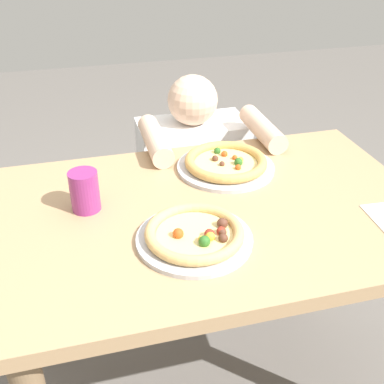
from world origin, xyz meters
name	(u,v)px	position (x,y,z in m)	size (l,w,h in m)	color
dining_table	(213,245)	(0.00, 0.00, 0.62)	(1.16, 0.76, 0.75)	tan
pizza_near	(195,235)	(-0.09, -0.13, 0.77)	(0.28, 0.28, 0.04)	#B7B7BC
pizza_far	(226,163)	(0.10, 0.20, 0.77)	(0.30, 0.30, 0.04)	#B7B7BC
drink_cup_colored	(85,191)	(-0.33, 0.08, 0.81)	(0.08, 0.08, 0.11)	#8C2D72
diner_seated	(193,197)	(0.10, 0.61, 0.40)	(0.45, 0.54, 0.92)	#333847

